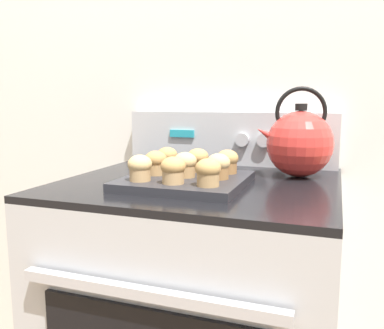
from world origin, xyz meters
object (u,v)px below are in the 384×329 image
Objects in this scene: muffin_r1_c0 at (156,163)px; tea_kettle at (299,143)px; muffin_pan at (186,181)px; muffin_r1_c1 at (185,164)px; stove_range at (200,327)px; muffin_r1_c2 at (218,166)px; muffin_r2_c1 at (198,160)px; muffin_r0_c0 at (140,168)px; muffin_r0_c2 at (208,172)px; muffin_r2_c2 at (227,161)px; muffin_r0_c1 at (173,170)px; muffin_r2_c0 at (167,158)px.

tea_kettle reaches higher than muffin_r1_c0.
muffin_r1_c1 reaches higher than muffin_pan.
stove_range is 0.50m from muffin_r1_c1.
muffin_r1_c2 is 1.00× the size of muffin_r2_c1.
muffin_r2_c1 is at bearing 62.73° from muffin_r0_c0.
tea_kettle is (0.26, 0.14, 0.04)m from muffin_r2_c1.
muffin_r1_c1 is (-0.00, -0.00, 0.04)m from muffin_pan.
muffin_r1_c0 is (-0.18, 0.09, 0.00)m from muffin_r0_c2.
muffin_r1_c1 is 0.13m from muffin_r2_c2.
muffin_r0_c0 is 1.00× the size of muffin_r1_c0.
muffin_r0_c1 is 0.41m from tea_kettle.
muffin_r2_c0 is at bearing 91.11° from muffin_r0_c0.
muffin_r0_c1 and muffin_r2_c1 have the same top height.
muffin_pan is 0.36m from tea_kettle.
muffin_r0_c2 is at bearing -89.52° from muffin_r2_c2.
muffin_r2_c1 is at bearing 115.64° from muffin_r0_c2.
muffin_r2_c0 is 0.38m from tea_kettle.
muffin_r2_c1 reaches higher than stove_range.
stove_range is at bearing -170.79° from muffin_r2_c2.
muffin_pan is 4.72× the size of muffin_r2_c0.
tea_kettle is at bearing 40.71° from muffin_r1_c1.
muffin_r2_c2 is at bearing 26.66° from muffin_r1_c0.
muffin_r0_c0 and muffin_r1_c2 have the same top height.
muffin_r2_c1 is 1.00× the size of muffin_r2_c2.
muffin_r0_c2 is 0.09m from muffin_r1_c2.
muffin_r2_c2 is at bearing -0.67° from muffin_r2_c0.
muffin_r0_c1 is at bearing -115.44° from muffin_r2_c2.
muffin_r2_c2 is (0.18, -0.00, 0.00)m from muffin_r2_c0.
muffin_r2_c2 reaches higher than muffin_pan.
muffin_r1_c1 is (-0.09, 0.09, 0.00)m from muffin_r0_c2.
tea_kettle is at bearing 40.53° from muffin_pan.
muffin_r1_c2 is (0.18, 0.09, 0.00)m from muffin_r0_c0.
muffin_r1_c2 is (0.07, -0.07, 0.50)m from stove_range.
stove_range is 0.61m from tea_kettle.
muffin_r0_c1 is 1.00× the size of muffin_r2_c0.
muffin_r1_c1 is at bearing 44.41° from muffin_r0_c0.
muffin_r1_c0 is at bearing -147.38° from tea_kettle.
muffin_pan is 4.72× the size of muffin_r0_c0.
muffin_r0_c2 is (0.09, -0.09, 0.04)m from muffin_pan.
muffin_r0_c0 is 0.09m from muffin_r1_c0.
muffin_r0_c2 is 0.20m from muffin_r1_c0.
tea_kettle is at bearing 32.62° from muffin_r1_c0.
stove_range is at bearing -149.16° from tea_kettle.
muffin_r1_c2 is (0.09, 0.09, 0.00)m from muffin_r0_c1.
muffin_r2_c0 and muffin_r2_c1 have the same top height.
stove_range is 13.63× the size of muffin_r2_c2.
muffin_r2_c2 is at bearing 45.38° from muffin_pan.
muffin_pan is at bearing 134.33° from muffin_r0_c2.
muffin_r1_c0 is 0.12m from muffin_r2_c1.
muffin_r1_c1 is at bearing -2.57° from muffin_r1_c0.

